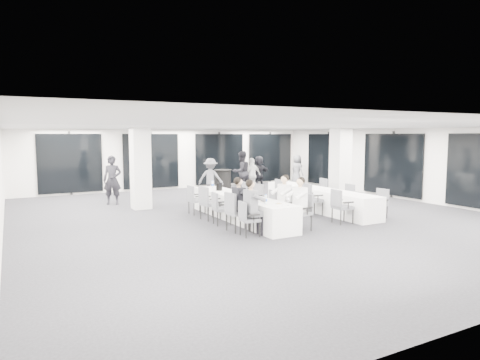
# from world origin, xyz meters

# --- Properties ---
(room) EXTENTS (14.04, 16.04, 2.84)m
(room) POSITION_xyz_m (0.89, 1.11, 1.39)
(room) COLOR black
(room) RESTS_ON ground
(column_left) EXTENTS (0.60, 0.60, 2.80)m
(column_left) POSITION_xyz_m (-2.80, 3.20, 1.40)
(column_left) COLOR silver
(column_left) RESTS_ON floor
(column_right) EXTENTS (0.60, 0.60, 2.80)m
(column_right) POSITION_xyz_m (4.20, 1.00, 1.40)
(column_right) COLOR silver
(column_right) RESTS_ON floor
(banquet_table_main) EXTENTS (0.90, 5.00, 0.75)m
(banquet_table_main) POSITION_xyz_m (-0.75, -0.22, 0.38)
(banquet_table_main) COLOR silver
(banquet_table_main) RESTS_ON floor
(banquet_table_side) EXTENTS (0.90, 5.00, 0.75)m
(banquet_table_side) POSITION_xyz_m (2.37, -0.05, 0.38)
(banquet_table_side) COLOR silver
(banquet_table_side) RESTS_ON floor
(cocktail_table) EXTENTS (0.78, 0.78, 1.08)m
(cocktail_table) POSITION_xyz_m (1.20, 4.91, 0.55)
(cocktail_table) COLOR black
(cocktail_table) RESTS_ON floor
(chair_main_left_near) EXTENTS (0.49, 0.53, 0.89)m
(chair_main_left_near) POSITION_xyz_m (-1.58, -2.12, 0.51)
(chair_main_left_near) COLOR #57595F
(chair_main_left_near) RESTS_ON floor
(chair_main_left_second) EXTENTS (0.57, 0.62, 1.04)m
(chair_main_left_second) POSITION_xyz_m (-1.59, -1.50, 0.59)
(chair_main_left_second) COLOR #57595F
(chair_main_left_second) RESTS_ON floor
(chair_main_left_mid) EXTENTS (0.52, 0.57, 0.93)m
(chair_main_left_mid) POSITION_xyz_m (-1.58, -0.52, 0.53)
(chair_main_left_mid) COLOR #57595F
(chair_main_left_mid) RESTS_ON floor
(chair_main_left_fourth) EXTENTS (0.58, 0.62, 1.01)m
(chair_main_left_fourth) POSITION_xyz_m (-1.59, 0.26, 0.58)
(chair_main_left_fourth) COLOR #57595F
(chair_main_left_fourth) RESTS_ON floor
(chair_main_left_far) EXTENTS (0.49, 0.54, 0.93)m
(chair_main_left_far) POSITION_xyz_m (-1.58, 1.32, 0.53)
(chair_main_left_far) COLOR #57595F
(chair_main_left_far) RESTS_ON floor
(chair_main_right_near) EXTENTS (0.56, 0.60, 0.98)m
(chair_main_right_near) POSITION_xyz_m (0.08, -2.20, 0.56)
(chair_main_right_near) COLOR #57595F
(chair_main_right_near) RESTS_ON floor
(chair_main_right_second) EXTENTS (0.58, 0.62, 1.03)m
(chair_main_right_second) POSITION_xyz_m (0.09, -1.49, 0.59)
(chair_main_right_second) COLOR #57595F
(chair_main_right_second) RESTS_ON floor
(chair_main_right_mid) EXTENTS (0.49, 0.53, 0.88)m
(chair_main_right_mid) POSITION_xyz_m (0.07, -0.51, 0.50)
(chair_main_right_mid) COLOR #57595F
(chair_main_right_mid) RESTS_ON floor
(chair_main_right_fourth) EXTENTS (0.57, 0.61, 0.98)m
(chair_main_right_fourth) POSITION_xyz_m (0.08, 0.34, 0.56)
(chair_main_right_fourth) COLOR #57595F
(chair_main_right_fourth) RESTS_ON floor
(chair_main_right_far) EXTENTS (0.56, 0.60, 0.96)m
(chair_main_right_far) POSITION_xyz_m (0.08, 1.27, 0.55)
(chair_main_right_far) COLOR #57595F
(chair_main_right_far) RESTS_ON floor
(chair_side_left_near) EXTENTS (0.55, 0.60, 0.99)m
(chair_side_left_near) POSITION_xyz_m (1.53, -2.04, 0.57)
(chair_side_left_near) COLOR #57595F
(chair_side_left_near) RESTS_ON floor
(chair_side_left_mid) EXTENTS (0.55, 0.61, 1.03)m
(chair_side_left_mid) POSITION_xyz_m (1.53, -0.67, 0.59)
(chair_side_left_mid) COLOR #57595F
(chair_side_left_mid) RESTS_ON floor
(chair_side_left_far) EXTENTS (0.54, 0.60, 1.01)m
(chair_side_left_far) POSITION_xyz_m (1.53, 0.89, 0.58)
(chair_side_left_far) COLOR #57595F
(chair_side_left_far) RESTS_ON floor
(chair_side_right_near) EXTENTS (0.51, 0.55, 0.89)m
(chair_side_right_near) POSITION_xyz_m (3.20, -1.96, 0.51)
(chair_side_right_near) COLOR #57595F
(chair_side_right_near) RESTS_ON floor
(chair_side_right_mid) EXTENTS (0.46, 0.51, 0.89)m
(chair_side_right_mid) POSITION_xyz_m (3.20, -0.50, 0.51)
(chair_side_right_mid) COLOR #57595F
(chair_side_right_mid) RESTS_ON floor
(chair_side_right_far) EXTENTS (0.54, 0.58, 0.96)m
(chair_side_right_far) POSITION_xyz_m (3.20, 0.92, 0.55)
(chair_side_right_far) COLOR #57595F
(chair_side_right_far) RESTS_ON floor
(seated_guest_a) EXTENTS (0.50, 0.38, 1.44)m
(seated_guest_a) POSITION_xyz_m (-1.42, -2.13, 0.81)
(seated_guest_a) COLOR #57595F
(seated_guest_a) RESTS_ON floor
(seated_guest_b) EXTENTS (0.50, 0.38, 1.44)m
(seated_guest_b) POSITION_xyz_m (-1.42, -1.49, 0.81)
(seated_guest_b) COLOR black
(seated_guest_b) RESTS_ON floor
(seated_guest_c) EXTENTS (0.50, 0.38, 1.44)m
(seated_guest_c) POSITION_xyz_m (-0.09, -2.22, 0.81)
(seated_guest_c) COLOR silver
(seated_guest_c) RESTS_ON floor
(seated_guest_d) EXTENTS (0.50, 0.38, 1.44)m
(seated_guest_d) POSITION_xyz_m (-0.09, -1.48, 0.81)
(seated_guest_d) COLOR silver
(seated_guest_d) RESTS_ON floor
(standing_guest_b) EXTENTS (1.09, 0.77, 2.09)m
(standing_guest_b) POSITION_xyz_m (2.22, 5.16, 1.04)
(standing_guest_b) COLOR black
(standing_guest_b) RESTS_ON floor
(standing_guest_c) EXTENTS (1.29, 1.19, 1.81)m
(standing_guest_c) POSITION_xyz_m (0.46, 4.54, 0.90)
(standing_guest_c) COLOR #57595F
(standing_guest_c) RESTS_ON floor
(standing_guest_d) EXTENTS (1.09, 0.71, 1.73)m
(standing_guest_d) POSITION_xyz_m (2.75, 5.11, 0.87)
(standing_guest_d) COLOR silver
(standing_guest_d) RESTS_ON floor
(standing_guest_e) EXTENTS (0.60, 0.89, 1.73)m
(standing_guest_e) POSITION_xyz_m (6.20, 6.49, 0.86)
(standing_guest_e) COLOR #57595F
(standing_guest_e) RESTS_ON floor
(standing_guest_f) EXTENTS (1.70, 0.93, 1.75)m
(standing_guest_f) POSITION_xyz_m (3.82, 6.33, 0.88)
(standing_guest_f) COLOR black
(standing_guest_f) RESTS_ON floor
(standing_guest_g) EXTENTS (0.92, 0.84, 2.04)m
(standing_guest_g) POSITION_xyz_m (-3.47, 4.60, 1.02)
(standing_guest_g) COLOR black
(standing_guest_g) RESTS_ON floor
(standing_guest_h) EXTENTS (0.83, 0.97, 1.73)m
(standing_guest_h) POSITION_xyz_m (4.90, 2.00, 0.86)
(standing_guest_h) COLOR black
(standing_guest_h) RESTS_ON floor
(ice_bucket_near) EXTENTS (0.21, 0.21, 0.23)m
(ice_bucket_near) POSITION_xyz_m (-0.80, -1.16, 0.87)
(ice_bucket_near) COLOR black
(ice_bucket_near) RESTS_ON banquet_table_main
(ice_bucket_far) EXTENTS (0.21, 0.21, 0.24)m
(ice_bucket_far) POSITION_xyz_m (-0.81, 1.10, 0.87)
(ice_bucket_far) COLOR black
(ice_bucket_far) RESTS_ON banquet_table_main
(water_bottle_a) EXTENTS (0.07, 0.07, 0.23)m
(water_bottle_a) POSITION_xyz_m (-0.91, -1.92, 0.87)
(water_bottle_a) COLOR silver
(water_bottle_a) RESTS_ON banquet_table_main
(water_bottle_b) EXTENTS (0.06, 0.06, 0.20)m
(water_bottle_b) POSITION_xyz_m (-0.68, 0.07, 0.85)
(water_bottle_b) COLOR silver
(water_bottle_b) RESTS_ON banquet_table_main
(water_bottle_c) EXTENTS (0.08, 0.08, 0.24)m
(water_bottle_c) POSITION_xyz_m (-0.69, 1.88, 0.87)
(water_bottle_c) COLOR silver
(water_bottle_c) RESTS_ON banquet_table_main
(plate_a) EXTENTS (0.21, 0.21, 0.03)m
(plate_a) POSITION_xyz_m (-0.80, -1.64, 0.76)
(plate_a) COLOR white
(plate_a) RESTS_ON banquet_table_main
(plate_b) EXTENTS (0.20, 0.20, 0.03)m
(plate_b) POSITION_xyz_m (-0.64, -2.13, 0.76)
(plate_b) COLOR white
(plate_b) RESTS_ON banquet_table_main
(plate_c) EXTENTS (0.18, 0.18, 0.03)m
(plate_c) POSITION_xyz_m (-0.67, -0.64, 0.76)
(plate_c) COLOR white
(plate_c) RESTS_ON banquet_table_main
(wine_glass) EXTENTS (0.07, 0.07, 0.19)m
(wine_glass) POSITION_xyz_m (-0.54, -2.42, 0.89)
(wine_glass) COLOR silver
(wine_glass) RESTS_ON banquet_table_main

